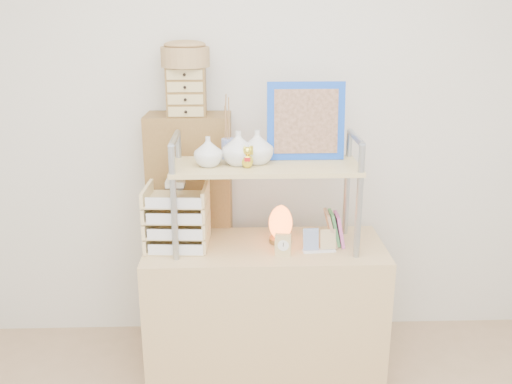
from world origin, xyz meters
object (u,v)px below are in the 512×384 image
cabinet (192,233)px  letter_tray (177,221)px  salt_lamp (280,224)px  desk (265,311)px

cabinet → letter_tray: size_ratio=3.87×
cabinet → letter_tray: bearing=-94.0°
salt_lamp → letter_tray: bearing=-175.7°
cabinet → salt_lamp: (0.47, -0.33, 0.18)m
desk → salt_lamp: bearing=25.9°
letter_tray → cabinet: bearing=83.9°
salt_lamp → cabinet: bearing=145.1°
letter_tray → salt_lamp: 0.52m
desk → cabinet: cabinet is taller
cabinet → salt_lamp: cabinet is taller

